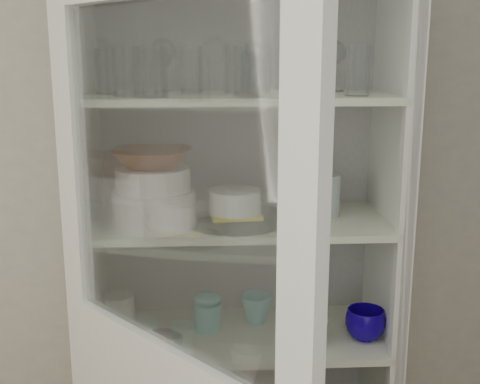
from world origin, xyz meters
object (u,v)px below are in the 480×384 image
(plate_stack_front, at_px, (154,208))
(goblet_2, at_px, (290,62))
(yellow_trivet, at_px, (235,214))
(terracotta_bowl, at_px, (153,158))
(measuring_cups, at_px, (162,339))
(goblet_1, at_px, (164,63))
(teal_jar, at_px, (208,313))
(goblet_0, at_px, (162,68))
(white_canister, at_px, (120,312))
(plate_stack_back, at_px, (191,202))
(goblet_3, at_px, (334,64))
(cream_bowl, at_px, (153,179))
(white_ramekin, at_px, (235,201))
(mug_teal, at_px, (256,308))
(mug_white, at_px, (311,332))
(pantry_cabinet, at_px, (239,302))
(mug_blue, at_px, (365,324))
(glass_platter, at_px, (235,218))
(grey_bowl_stack, at_px, (318,194))

(plate_stack_front, bearing_deg, goblet_2, 23.37)
(goblet_2, xyz_separation_m, yellow_trivet, (-0.19, -0.16, -0.47))
(terracotta_bowl, bearing_deg, measuring_cups, -44.69)
(goblet_1, distance_m, teal_jar, 0.85)
(goblet_0, bearing_deg, white_canister, -162.13)
(goblet_2, relative_size, plate_stack_back, 0.96)
(goblet_3, height_order, cream_bowl, goblet_3)
(cream_bowl, bearing_deg, goblet_0, 82.20)
(goblet_2, height_order, teal_jar, goblet_2)
(white_canister, bearing_deg, plate_stack_front, -38.47)
(white_ramekin, bearing_deg, cream_bowl, -172.11)
(mug_teal, relative_size, teal_jar, 0.96)
(mug_white, xyz_separation_m, teal_jar, (-0.33, 0.14, 0.01))
(white_canister, bearing_deg, teal_jar, -2.61)
(pantry_cabinet, height_order, mug_teal, pantry_cabinet)
(cream_bowl, distance_m, mug_teal, 0.61)
(goblet_1, relative_size, white_canister, 1.51)
(terracotta_bowl, bearing_deg, goblet_3, 18.03)
(plate_stack_back, height_order, teal_jar, plate_stack_back)
(goblet_2, bearing_deg, plate_stack_back, -177.41)
(mug_blue, bearing_deg, mug_teal, 161.44)
(teal_jar, height_order, measuring_cups, teal_jar)
(white_ramekin, distance_m, mug_teal, 0.44)
(measuring_cups, bearing_deg, mug_teal, 25.66)
(goblet_2, relative_size, yellow_trivet, 1.20)
(pantry_cabinet, height_order, white_canister, pantry_cabinet)
(cream_bowl, relative_size, white_canister, 1.86)
(goblet_1, distance_m, glass_platter, 0.55)
(plate_stack_front, relative_size, mug_teal, 2.39)
(cream_bowl, distance_m, white_canister, 0.52)
(goblet_3, relative_size, plate_stack_front, 0.70)
(white_ramekin, distance_m, measuring_cups, 0.51)
(terracotta_bowl, xyz_separation_m, measuring_cups, (0.01, -0.01, -0.59))
(pantry_cabinet, distance_m, white_ramekin, 0.40)
(mug_blue, bearing_deg, plate_stack_back, 166.83)
(plate_stack_front, height_order, teal_jar, plate_stack_front)
(goblet_1, bearing_deg, glass_platter, -33.79)
(white_ramekin, relative_size, measuring_cups, 1.81)
(cream_bowl, distance_m, mug_blue, 0.84)
(goblet_2, bearing_deg, mug_teal, -156.83)
(plate_stack_front, height_order, mug_teal, plate_stack_front)
(goblet_1, bearing_deg, mug_teal, -7.77)
(plate_stack_back, bearing_deg, white_ramekin, -44.74)
(goblet_3, relative_size, white_ramekin, 1.08)
(white_ramekin, height_order, teal_jar, white_ramekin)
(yellow_trivet, bearing_deg, teal_jar, 145.30)
(plate_stack_back, bearing_deg, teal_jar, -56.64)
(yellow_trivet, bearing_deg, grey_bowl_stack, 12.90)
(yellow_trivet, bearing_deg, terracotta_bowl, -172.11)
(terracotta_bowl, relative_size, white_canister, 1.95)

